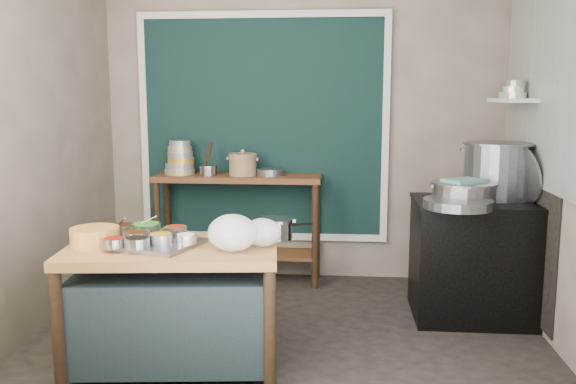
# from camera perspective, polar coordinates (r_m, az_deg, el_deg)

# --- Properties ---
(floor) EXTENTS (3.50, 3.00, 0.02)m
(floor) POSITION_cam_1_polar(r_m,az_deg,el_deg) (4.27, -0.05, -13.65)
(floor) COLOR #2F2924
(floor) RESTS_ON ground
(back_wall) EXTENTS (3.50, 0.02, 2.80)m
(back_wall) POSITION_cam_1_polar(r_m,az_deg,el_deg) (5.45, 1.38, 6.53)
(back_wall) COLOR gray
(back_wall) RESTS_ON floor
(left_wall) EXTENTS (0.02, 3.00, 2.80)m
(left_wall) POSITION_cam_1_polar(r_m,az_deg,el_deg) (4.46, -23.27, 5.26)
(left_wall) COLOR gray
(left_wall) RESTS_ON floor
(right_wall) EXTENTS (0.02, 3.00, 2.80)m
(right_wall) POSITION_cam_1_polar(r_m,az_deg,el_deg) (4.18, 24.86, 4.96)
(right_wall) COLOR gray
(right_wall) RESTS_ON floor
(curtain_panel) EXTENTS (2.10, 0.02, 1.90)m
(curtain_panel) POSITION_cam_1_polar(r_m,az_deg,el_deg) (5.45, -2.34, 6.00)
(curtain_panel) COLOR black
(curtain_panel) RESTS_ON back_wall
(curtain_frame) EXTENTS (2.22, 0.03, 2.02)m
(curtain_frame) POSITION_cam_1_polar(r_m,az_deg,el_deg) (5.44, -2.36, 5.99)
(curtain_frame) COLOR beige
(curtain_frame) RESTS_ON back_wall
(tile_panel) EXTENTS (0.02, 1.70, 1.70)m
(tile_panel) POSITION_cam_1_polar(r_m,az_deg,el_deg) (4.69, 22.66, 10.95)
(tile_panel) COLOR #B2B2AA
(tile_panel) RESTS_ON right_wall
(soot_patch) EXTENTS (0.01, 1.30, 1.30)m
(soot_patch) POSITION_cam_1_polar(r_m,az_deg,el_deg) (4.87, 21.55, -2.70)
(soot_patch) COLOR black
(soot_patch) RESTS_ON right_wall
(wall_shelf) EXTENTS (0.22, 0.70, 0.03)m
(wall_shelf) POSITION_cam_1_polar(r_m,az_deg,el_deg) (4.94, 20.27, 8.05)
(wall_shelf) COLOR beige
(wall_shelf) RESTS_ON right_wall
(prep_table) EXTENTS (1.32, 0.85, 0.75)m
(prep_table) POSITION_cam_1_polar(r_m,az_deg,el_deg) (3.81, -10.64, -10.44)
(prep_table) COLOR #9B6638
(prep_table) RESTS_ON floor
(back_counter) EXTENTS (1.45, 0.40, 0.95)m
(back_counter) POSITION_cam_1_polar(r_m,az_deg,el_deg) (5.41, -4.65, -3.41)
(back_counter) COLOR brown
(back_counter) RESTS_ON floor
(stove_block) EXTENTS (0.90, 0.68, 0.85)m
(stove_block) POSITION_cam_1_polar(r_m,az_deg,el_deg) (4.74, 17.15, -6.19)
(stove_block) COLOR black
(stove_block) RESTS_ON floor
(stove_top) EXTENTS (0.92, 0.69, 0.03)m
(stove_top) POSITION_cam_1_polar(r_m,az_deg,el_deg) (4.65, 17.40, -0.94)
(stove_top) COLOR black
(stove_top) RESTS_ON stove_block
(condiment_tray) EXTENTS (0.69, 0.58, 0.03)m
(condiment_tray) POSITION_cam_1_polar(r_m,az_deg,el_deg) (3.75, -13.00, -4.66)
(condiment_tray) COLOR gray
(condiment_tray) RESTS_ON prep_table
(condiment_bowls) EXTENTS (0.58, 0.49, 0.07)m
(condiment_bowls) POSITION_cam_1_polar(r_m,az_deg,el_deg) (3.76, -13.14, -3.93)
(condiment_bowls) COLOR gray
(condiment_bowls) RESTS_ON condiment_tray
(yellow_basin) EXTENTS (0.35, 0.35, 0.11)m
(yellow_basin) POSITION_cam_1_polar(r_m,az_deg,el_deg) (3.81, -17.62, -4.00)
(yellow_basin) COLOR #D88543
(yellow_basin) RESTS_ON prep_table
(saucepan) EXTENTS (0.31, 0.31, 0.13)m
(saucepan) POSITION_cam_1_polar(r_m,az_deg,el_deg) (3.81, -1.22, -3.43)
(saucepan) COLOR gray
(saucepan) RESTS_ON prep_table
(plastic_bag_a) EXTENTS (0.36, 0.34, 0.21)m
(plastic_bag_a) POSITION_cam_1_polar(r_m,az_deg,el_deg) (3.51, -5.22, -3.82)
(plastic_bag_a) COLOR white
(plastic_bag_a) RESTS_ON prep_table
(plastic_bag_b) EXTENTS (0.27, 0.25, 0.17)m
(plastic_bag_b) POSITION_cam_1_polar(r_m,az_deg,el_deg) (3.61, -2.42, -3.80)
(plastic_bag_b) COLOR white
(plastic_bag_b) RESTS_ON prep_table
(bowl_stack) EXTENTS (0.26, 0.26, 0.30)m
(bowl_stack) POSITION_cam_1_polar(r_m,az_deg,el_deg) (5.45, -10.05, 3.02)
(bowl_stack) COLOR tan
(bowl_stack) RESTS_ON back_counter
(utensil_cup) EXTENTS (0.18, 0.18, 0.09)m
(utensil_cup) POSITION_cam_1_polar(r_m,az_deg,el_deg) (5.31, -7.46, 2.01)
(utensil_cup) COLOR gray
(utensil_cup) RESTS_ON back_counter
(ceramic_crock) EXTENTS (0.31, 0.31, 0.17)m
(ceramic_crock) POSITION_cam_1_polar(r_m,az_deg,el_deg) (5.30, -4.25, 2.48)
(ceramic_crock) COLOR olive
(ceramic_crock) RESTS_ON back_counter
(wide_bowl) EXTENTS (0.30, 0.30, 0.06)m
(wide_bowl) POSITION_cam_1_polar(r_m,az_deg,el_deg) (5.28, -1.65, 1.87)
(wide_bowl) COLOR gray
(wide_bowl) RESTS_ON back_counter
(stock_pot) EXTENTS (0.63, 0.63, 0.41)m
(stock_pot) POSITION_cam_1_polar(r_m,az_deg,el_deg) (4.78, 19.05, 1.94)
(stock_pot) COLOR gray
(stock_pot) RESTS_ON stove_top
(pot_lid) EXTENTS (0.18, 0.42, 0.40)m
(pot_lid) POSITION_cam_1_polar(r_m,az_deg,el_deg) (4.66, 21.37, 1.54)
(pot_lid) COLOR gray
(pot_lid) RESTS_ON stove_top
(steamer) EXTENTS (0.54, 0.54, 0.15)m
(steamer) POSITION_cam_1_polar(r_m,az_deg,el_deg) (4.48, 16.13, -0.06)
(steamer) COLOR gray
(steamer) RESTS_ON stove_top
(green_cloth) EXTENTS (0.34, 0.32, 0.02)m
(green_cloth) POSITION_cam_1_polar(r_m,az_deg,el_deg) (4.47, 16.18, 1.03)
(green_cloth) COLOR #5C9687
(green_cloth) RESTS_ON steamer
(shallow_pan) EXTENTS (0.62, 0.62, 0.06)m
(shallow_pan) POSITION_cam_1_polar(r_m,az_deg,el_deg) (4.28, 15.63, -1.07)
(shallow_pan) COLOR gray
(shallow_pan) RESTS_ON stove_top
(shelf_bowl_stack) EXTENTS (0.16, 0.16, 0.13)m
(shelf_bowl_stack) POSITION_cam_1_polar(r_m,az_deg,el_deg) (4.90, 20.45, 8.93)
(shelf_bowl_stack) COLOR silver
(shelf_bowl_stack) RESTS_ON wall_shelf
(shelf_bowl_green) EXTENTS (0.17, 0.17, 0.05)m
(shelf_bowl_green) POSITION_cam_1_polar(r_m,az_deg,el_deg) (5.08, 19.87, 8.52)
(shelf_bowl_green) COLOR gray
(shelf_bowl_green) RESTS_ON wall_shelf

